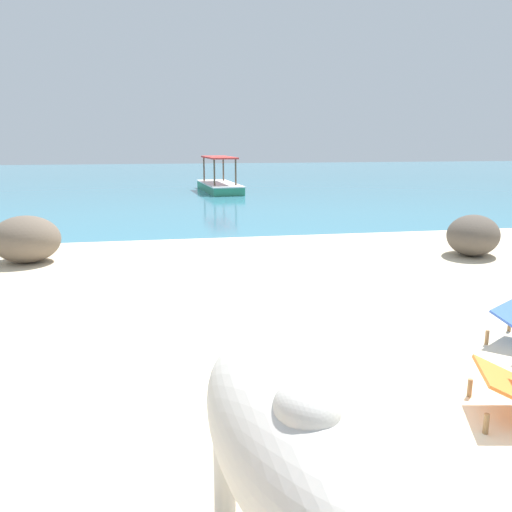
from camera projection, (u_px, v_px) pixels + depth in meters
The scene contains 6 objects.
sand_beach at pixel (374, 420), 3.67m from camera, with size 18.00×14.00×0.04m, color beige.
water_surface at pixel (190, 181), 24.79m from camera, with size 60.00×36.00×0.03m, color teal.
cow at pixel (286, 443), 2.11m from camera, with size 0.71×1.90×1.06m.
shore_rock_large at pixel (26, 239), 8.21m from camera, with size 1.05×0.97×0.74m, color #6B5B4C.
shore_rock_small at pixel (473, 235), 8.72m from camera, with size 1.06×0.84×0.68m, color brown.
boat_green at pixel (219, 184), 19.68m from camera, with size 1.46×3.76×1.29m.
Camera 1 is at (-1.41, -3.13, 1.94)m, focal length 36.88 mm.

